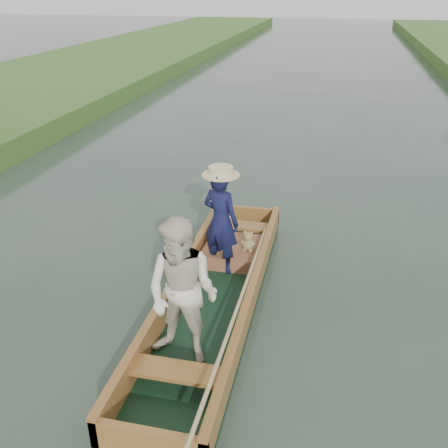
# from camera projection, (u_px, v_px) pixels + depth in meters

# --- Properties ---
(ground) EXTENTS (120.00, 120.00, 0.00)m
(ground) POSITION_uv_depth(u_px,v_px,m) (214.00, 307.00, 6.69)
(ground) COLOR #283D30
(ground) RESTS_ON ground
(punt) EXTENTS (1.12, 5.18, 1.80)m
(punt) POSITION_uv_depth(u_px,v_px,m) (206.00, 277.00, 6.23)
(punt) COLOR black
(punt) RESTS_ON ground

